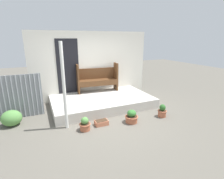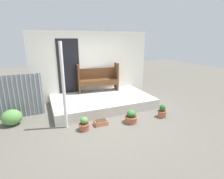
# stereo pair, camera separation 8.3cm
# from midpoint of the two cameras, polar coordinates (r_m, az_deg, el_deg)

# --- Properties ---
(ground_plane) EXTENTS (24.00, 24.00, 0.00)m
(ground_plane) POSITION_cam_midpoint_polar(r_m,az_deg,el_deg) (5.41, -0.84, -9.14)
(ground_plane) COLOR #666056
(porch_slab) EXTENTS (3.46, 2.03, 0.32)m
(porch_slab) POSITION_cam_midpoint_polar(r_m,az_deg,el_deg) (6.29, -2.80, -3.87)
(porch_slab) COLOR beige
(porch_slab) RESTS_ON ground_plane
(house_wall) EXTENTS (4.66, 0.08, 2.60)m
(house_wall) POSITION_cam_midpoint_polar(r_m,az_deg,el_deg) (6.96, -6.22, 7.74)
(house_wall) COLOR white
(house_wall) RESTS_ON ground_plane
(support_post) EXTENTS (0.08, 0.08, 2.27)m
(support_post) POSITION_cam_midpoint_polar(r_m,az_deg,el_deg) (4.60, -15.04, 0.77)
(support_post) COLOR white
(support_post) RESTS_ON ground_plane
(bench) EXTENTS (1.60, 0.53, 1.09)m
(bench) POSITION_cam_midpoint_polar(r_m,az_deg,el_deg) (6.84, -4.26, 3.89)
(bench) COLOR brown
(bench) RESTS_ON porch_slab
(flower_pot_left) EXTENTS (0.31, 0.31, 0.37)m
(flower_pot_left) POSITION_cam_midpoint_polar(r_m,az_deg,el_deg) (4.72, -8.53, -11.18)
(flower_pot_left) COLOR #B26042
(flower_pot_left) RESTS_ON ground_plane
(flower_pot_middle) EXTENTS (0.38, 0.38, 0.38)m
(flower_pot_middle) POSITION_cam_midpoint_polar(r_m,az_deg,el_deg) (5.09, 6.74, -8.94)
(flower_pot_middle) COLOR #B26042
(flower_pot_middle) RESTS_ON ground_plane
(flower_pot_right) EXTENTS (0.28, 0.28, 0.40)m
(flower_pot_right) POSITION_cam_midpoint_polar(r_m,az_deg,el_deg) (5.61, 16.49, -6.94)
(flower_pot_right) COLOR #B26042
(flower_pot_right) RESTS_ON ground_plane
(planter_box_rect) EXTENTS (0.36, 0.24, 0.14)m
(planter_box_rect) POSITION_cam_midpoint_polar(r_m,az_deg,el_deg) (4.98, -3.15, -10.69)
(planter_box_rect) COLOR #C67251
(planter_box_rect) RESTS_ON ground_plane
(shrub_by_fence) EXTENTS (0.53, 0.48, 0.44)m
(shrub_by_fence) POSITION_cam_midpoint_polar(r_m,az_deg,el_deg) (5.62, -29.51, -7.93)
(shrub_by_fence) COLOR #599347
(shrub_by_fence) RESTS_ON ground_plane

